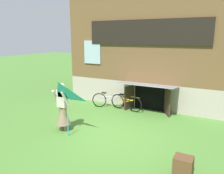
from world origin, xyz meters
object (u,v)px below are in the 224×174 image
(kite, at_px, (59,96))
(bicycle_yellow, at_px, (126,102))
(person, at_px, (63,111))
(bicycle_silver, at_px, (109,100))
(wooden_crate, at_px, (183,167))

(kite, bearing_deg, bicycle_yellow, 79.11)
(kite, relative_size, bicycle_yellow, 1.14)
(person, relative_size, kite, 0.95)
(person, xyz_separation_m, bicycle_silver, (0.14, 3.03, -0.36))
(person, xyz_separation_m, bicycle_yellow, (1.00, 3.04, -0.36))
(person, height_order, bicycle_yellow, person)
(kite, distance_m, bicycle_silver, 3.70)
(bicycle_silver, bearing_deg, kite, -106.87)
(kite, relative_size, wooden_crate, 3.58)
(bicycle_yellow, height_order, bicycle_silver, bicycle_yellow)
(bicycle_yellow, height_order, wooden_crate, bicycle_yellow)
(wooden_crate, bearing_deg, bicycle_yellow, 129.84)
(person, bearing_deg, bicycle_yellow, 75.02)
(bicycle_silver, xyz_separation_m, wooden_crate, (4.06, -3.82, -0.10))
(kite, height_order, bicycle_silver, kite)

